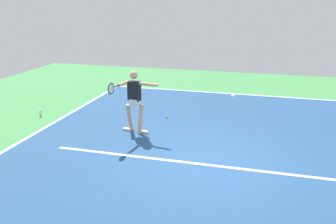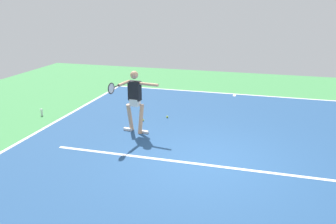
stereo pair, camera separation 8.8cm
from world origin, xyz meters
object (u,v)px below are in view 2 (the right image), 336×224
Objects in this scene: tennis_ball_centre_court at (133,94)px; tennis_ball_by_sideline at (143,120)px; tennis_player at (134,98)px; tennis_ball_by_baseline at (167,117)px; water_bottle at (42,112)px.

tennis_ball_centre_court and tennis_ball_by_sideline have the same top height.
tennis_player reaches higher than tennis_ball_by_baseline.
tennis_player reaches higher than tennis_ball_by_sideline.
water_bottle is (3.97, 0.87, 0.08)m from tennis_ball_by_baseline.
tennis_ball_by_sideline is 3.35m from water_bottle.
tennis_ball_centre_court is 1.00× the size of tennis_ball_by_baseline.
tennis_ball_centre_court is 0.30× the size of water_bottle.
tennis_ball_centre_court is at bearing -60.17° from tennis_player.
tennis_player is 1.84m from tennis_ball_by_baseline.
tennis_player is at bearing 97.09° from tennis_ball_by_sideline.
tennis_ball_centre_court is at bearing -63.61° from tennis_ball_by_sideline.
tennis_ball_centre_court is at bearing -120.84° from water_bottle.
water_bottle is at bearing 6.29° from tennis_ball_by_sideline.
tennis_player is at bearing 70.57° from tennis_ball_by_baseline.
tennis_ball_by_sideline is 0.30× the size of water_bottle.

